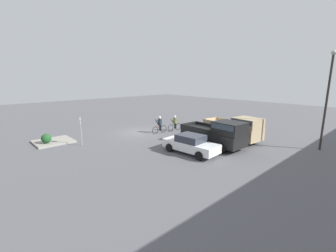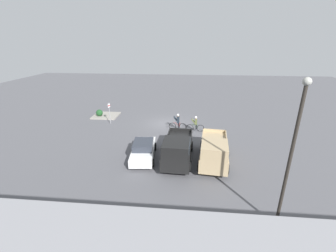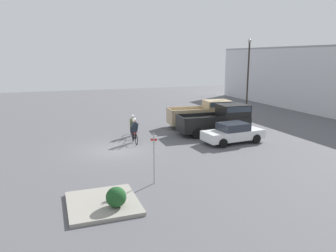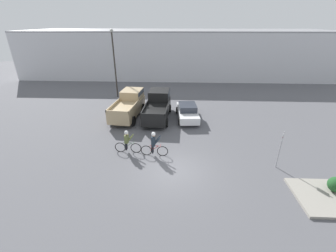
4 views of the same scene
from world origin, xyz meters
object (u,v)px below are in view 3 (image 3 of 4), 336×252
sedan_0 (233,133)px  cyclist_1 (133,125)px  pickup_truck_0 (204,113)px  cyclist_0 (134,130)px  shrub (116,197)px  fire_lane_sign (154,153)px  lamppost (248,73)px  pickup_truck_1 (220,119)px

sedan_0 → cyclist_1: bearing=-125.0°
pickup_truck_0 → sedan_0: 5.59m
cyclist_0 → shrub: size_ratio=2.29×
sedan_0 → cyclist_1: 7.54m
pickup_truck_0 → cyclist_1: pickup_truck_0 is taller
cyclist_1 → shrub: bearing=-16.9°
sedan_0 → shrub: 12.32m
sedan_0 → fire_lane_sign: 9.25m
lamppost → cyclist_1: bearing=-72.8°
cyclist_0 → cyclist_1: size_ratio=1.00×
pickup_truck_1 → lamppost: size_ratio=0.74×
shrub → pickup_truck_1: bearing=135.2°
pickup_truck_1 → cyclist_1: 6.81m
fire_lane_sign → shrub: bearing=-46.3°
cyclist_1 → pickup_truck_0: bearing=100.5°
sedan_0 → shrub: (7.50, -9.77, -0.16)m
pickup_truck_1 → cyclist_0: bearing=-87.3°
pickup_truck_1 → fire_lane_sign: fire_lane_sign is taller
cyclist_1 → lamppost: bearing=107.2°
pickup_truck_0 → cyclist_0: pickup_truck_0 is taller
lamppost → shrub: 22.93m
sedan_0 → lamppost: (-8.24, 6.46, 3.70)m
cyclist_0 → cyclist_1: bearing=170.2°
sedan_0 → lamppost: bearing=141.9°
pickup_truck_0 → fire_lane_sign: 13.51m
pickup_truck_1 → fire_lane_sign: size_ratio=2.26×
sedan_0 → cyclist_1: (-4.32, -6.18, 0.14)m
lamppost → pickup_truck_0: bearing=-65.9°
pickup_truck_0 → lamppost: lamppost is taller
cyclist_0 → lamppost: 14.62m
pickup_truck_0 → fire_lane_sign: fire_lane_sign is taller
pickup_truck_0 → pickup_truck_1: (2.78, -0.02, -0.01)m
pickup_truck_1 → shrub: bearing=-44.8°
cyclist_1 → fire_lane_sign: bearing=-7.9°
pickup_truck_0 → lamppost: 7.32m
sedan_0 → pickup_truck_1: bearing=170.9°
pickup_truck_0 → sedan_0: size_ratio=1.24×
pickup_truck_1 → shrub: (10.28, -10.22, -0.61)m
pickup_truck_0 → fire_lane_sign: size_ratio=2.22×
pickup_truck_1 → sedan_0: size_ratio=1.26×
fire_lane_sign → shrub: fire_lane_sign is taller
pickup_truck_1 → lamppost: bearing=132.2°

